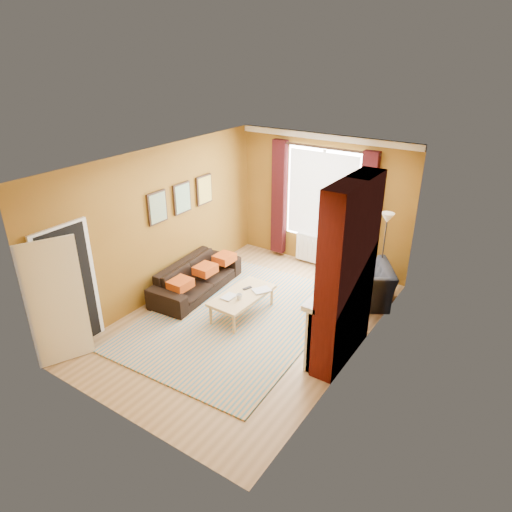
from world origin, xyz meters
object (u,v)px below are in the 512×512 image
wicker_stool (341,271)px  coffee_table (242,296)px  sofa (196,278)px  floor_lamp (386,231)px  armchair (357,285)px

wicker_stool → coffee_table: bearing=-112.6°
sofa → floor_lamp: (2.97, 1.86, 1.00)m
sofa → floor_lamp: bearing=-62.6°
coffee_table → floor_lamp: size_ratio=0.77×
armchair → wicker_stool: bearing=-80.6°
armchair → wicker_stool: (-0.62, 0.70, -0.17)m
wicker_stool → floor_lamp: (0.84, -0.12, 1.09)m
sofa → wicker_stool: sofa is taller
sofa → coffee_table: 1.24m
armchair → coffee_table: bearing=12.0°
sofa → armchair: (2.74, 1.28, 0.08)m
coffee_table → sofa: bearing=172.6°
armchair → floor_lamp: 1.10m
sofa → coffee_table: size_ratio=1.62×
floor_lamp → armchair: bearing=-111.4°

